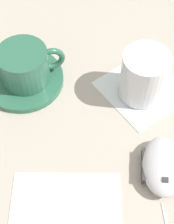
# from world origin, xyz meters

# --- Properties ---
(ground_plane) EXTENTS (3.00, 3.00, 0.00)m
(ground_plane) POSITION_xyz_m (0.00, 0.00, 0.00)
(ground_plane) COLOR #B2A899
(saucer) EXTENTS (0.14, 0.14, 0.01)m
(saucer) POSITION_xyz_m (0.10, -0.13, 0.01)
(saucer) COLOR #2D664C
(saucer) RESTS_ON ground
(coffee_cup) EXTENTS (0.11, 0.08, 0.06)m
(coffee_cup) POSITION_xyz_m (0.09, -0.12, 0.04)
(coffee_cup) COLOR #2D664C
(coffee_cup) RESTS_ON saucer
(computer_mouse) EXTENTS (0.09, 0.11, 0.03)m
(computer_mouse) POSITION_xyz_m (-0.08, 0.09, 0.02)
(computer_mouse) COLOR silver
(computer_mouse) RESTS_ON ground
(napkin_under_glass) EXTENTS (0.17, 0.17, 0.00)m
(napkin_under_glass) POSITION_xyz_m (-0.10, -0.06, 0.00)
(napkin_under_glass) COLOR white
(napkin_under_glass) RESTS_ON ground
(drinking_glass) EXTENTS (0.08, 0.08, 0.09)m
(drinking_glass) POSITION_xyz_m (-0.09, -0.06, 0.05)
(drinking_glass) COLOR silver
(drinking_glass) RESTS_ON napkin_under_glass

